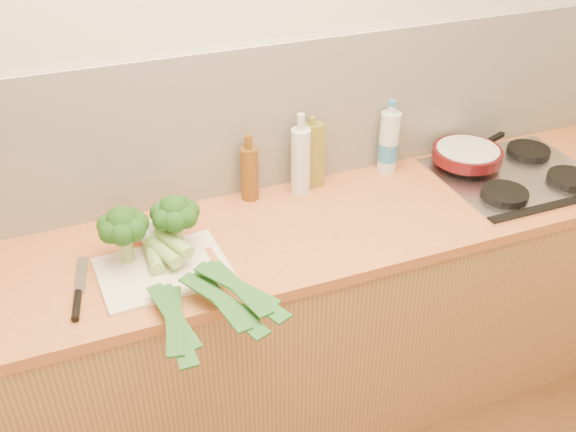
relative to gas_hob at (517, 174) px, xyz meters
name	(u,v)px	position (x,y,z in m)	size (l,w,h in m)	color
room_shell	(237,125)	(-1.02, 0.29, 0.26)	(3.50, 3.50, 3.50)	beige
counter	(269,331)	(-1.02, 0.00, -0.46)	(3.20, 0.62, 0.90)	#B18749
gas_hob	(517,174)	(0.00, 0.00, 0.00)	(0.58, 0.50, 0.04)	silver
chopping_board	(163,270)	(-1.39, -0.07, -0.01)	(0.39, 0.29, 0.01)	white
broccoli_left	(123,226)	(-1.48, 0.01, 0.13)	(0.16, 0.16, 0.19)	#94A35F
broccoli_right	(175,214)	(-1.32, 0.02, 0.12)	(0.15, 0.16, 0.19)	#94A35F
leek_front	(157,266)	(-1.41, -0.08, 0.02)	(0.10, 0.73, 0.04)	white
leek_mid	(177,263)	(-1.35, -0.12, 0.04)	(0.27, 0.66, 0.04)	white
leek_back	(187,252)	(-1.31, -0.10, 0.06)	(0.32, 0.66, 0.04)	white
chefs_knife	(78,298)	(-1.65, -0.12, -0.01)	(0.08, 0.31, 0.02)	silver
skillet	(468,154)	(-0.14, 0.14, 0.05)	(0.38, 0.27, 0.05)	#470B0E
oil_tin	(312,155)	(-0.76, 0.24, 0.11)	(0.08, 0.05, 0.28)	olive
glass_bottle	(301,160)	(-0.81, 0.21, 0.12)	(0.07, 0.07, 0.31)	silver
amber_bottle	(249,172)	(-1.00, 0.24, 0.09)	(0.06, 0.06, 0.25)	brown
water_bottle	(389,144)	(-0.44, 0.24, 0.10)	(0.08, 0.08, 0.27)	silver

